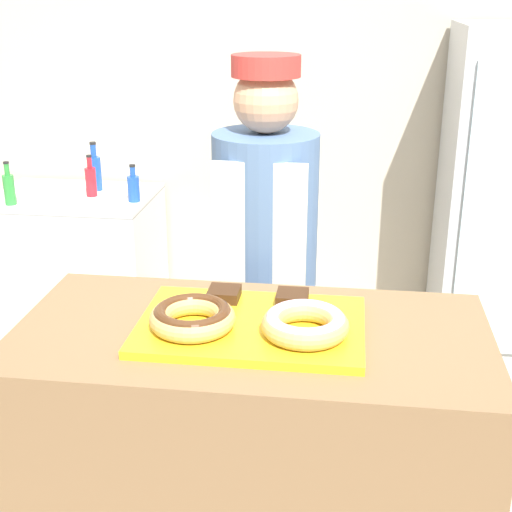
# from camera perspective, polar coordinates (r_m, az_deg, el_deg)

# --- Properties ---
(wall_back) EXTENTS (8.00, 0.06, 2.70)m
(wall_back) POSITION_cam_1_polar(r_m,az_deg,el_deg) (3.91, 4.08, 13.23)
(wall_back) COLOR #BCB29E
(wall_back) RESTS_ON ground_plane
(display_counter) EXTENTS (1.31, 0.66, 0.98)m
(display_counter) POSITION_cam_1_polar(r_m,az_deg,el_deg) (2.23, -0.36, -17.27)
(display_counter) COLOR brown
(display_counter) RESTS_ON ground_plane
(serving_tray) EXTENTS (0.61, 0.42, 0.02)m
(serving_tray) POSITION_cam_1_polar(r_m,az_deg,el_deg) (1.96, -0.39, -5.64)
(serving_tray) COLOR yellow
(serving_tray) RESTS_ON display_counter
(donut_chocolate_glaze) EXTENTS (0.23, 0.23, 0.06)m
(donut_chocolate_glaze) POSITION_cam_1_polar(r_m,az_deg,el_deg) (1.91, -5.11, -4.84)
(donut_chocolate_glaze) COLOR tan
(donut_chocolate_glaze) RESTS_ON serving_tray
(donut_light_glaze) EXTENTS (0.23, 0.23, 0.06)m
(donut_light_glaze) POSITION_cam_1_polar(r_m,az_deg,el_deg) (1.87, 3.95, -5.38)
(donut_light_glaze) COLOR tan
(donut_light_glaze) RESTS_ON serving_tray
(brownie_back_left) EXTENTS (0.09, 0.09, 0.03)m
(brownie_back_left) POSITION_cam_1_polar(r_m,az_deg,el_deg) (2.09, -2.57, -3.04)
(brownie_back_left) COLOR #382111
(brownie_back_left) RESTS_ON serving_tray
(brownie_back_right) EXTENTS (0.09, 0.09, 0.03)m
(brownie_back_right) POSITION_cam_1_polar(r_m,az_deg,el_deg) (2.06, 2.92, -3.34)
(brownie_back_right) COLOR #382111
(brownie_back_right) RESTS_ON serving_tray
(baker_person) EXTENTS (0.37, 0.37, 1.66)m
(baker_person) POSITION_cam_1_polar(r_m,az_deg,el_deg) (2.56, 0.71, -1.87)
(baker_person) COLOR #4C4C51
(baker_person) RESTS_ON ground_plane
(beverage_fridge) EXTENTS (0.56, 0.63, 1.71)m
(beverage_fridge) POSITION_cam_1_polar(r_m,az_deg,el_deg) (3.71, 18.97, 3.88)
(beverage_fridge) COLOR #ADB2B7
(beverage_fridge) RESTS_ON ground_plane
(chest_freezer) EXTENTS (0.85, 0.62, 0.82)m
(chest_freezer) POSITION_cam_1_polar(r_m,az_deg,el_deg) (4.06, -13.95, -0.77)
(chest_freezer) COLOR silver
(chest_freezer) RESTS_ON ground_plane
(bottle_blue) EXTENTS (0.06, 0.06, 0.19)m
(bottle_blue) POSITION_cam_1_polar(r_m,az_deg,el_deg) (3.73, -9.77, 5.44)
(bottle_blue) COLOR #1E4CB2
(bottle_blue) RESTS_ON chest_freezer
(bottle_green) EXTENTS (0.06, 0.06, 0.22)m
(bottle_green) POSITION_cam_1_polar(r_m,az_deg,el_deg) (3.83, -19.15, 5.16)
(bottle_green) COLOR #2D8C38
(bottle_green) RESTS_ON chest_freezer
(bottle_red) EXTENTS (0.06, 0.06, 0.22)m
(bottle_red) POSITION_cam_1_polar(r_m,az_deg,el_deg) (3.87, -13.08, 5.92)
(bottle_red) COLOR red
(bottle_red) RESTS_ON chest_freezer
(bottle_blue_b) EXTENTS (0.07, 0.07, 0.26)m
(bottle_blue_b) POSITION_cam_1_polar(r_m,az_deg,el_deg) (3.97, -12.76, 6.60)
(bottle_blue_b) COLOR #1E4CB2
(bottle_blue_b) RESTS_ON chest_freezer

